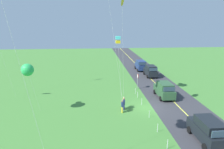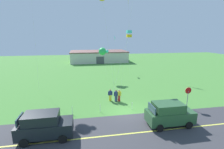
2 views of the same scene
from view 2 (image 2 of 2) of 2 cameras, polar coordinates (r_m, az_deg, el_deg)
ground_plane at (r=18.89m, az=5.59°, el=-13.10°), size 120.00×120.00×0.10m
asphalt_road at (r=15.55m, az=9.76°, el=-19.28°), size 120.00×7.00×0.00m
road_centre_stripe at (r=15.55m, az=9.76°, el=-19.27°), size 120.00×0.16×0.00m
car_suv_foreground at (r=16.83m, az=19.31°, el=-12.73°), size 4.40×2.12×2.24m
car_parked_west_near at (r=15.17m, az=-22.49°, el=-16.02°), size 4.40×2.12×2.24m
stop_sign at (r=21.07m, az=24.93°, el=-6.04°), size 0.76×0.08×2.56m
person_adult_near at (r=21.37m, az=2.47°, el=-7.17°), size 0.58×0.22×1.60m
person_adult_companion at (r=21.32m, az=1.42°, el=-7.20°), size 0.58×0.22×1.60m
person_child_watcher at (r=21.49m, az=-0.62°, el=-7.04°), size 0.58×0.22×1.60m
kite_yellow_high at (r=20.97m, az=5.94°, el=13.85°), size 2.72×0.58×9.01m
kite_pink_drift at (r=30.95m, az=-3.26°, el=8.05°), size 1.90×1.40×6.22m
kite_orange_near at (r=38.76m, az=1.00°, el=12.69°), size 0.62×1.16×8.51m
warehouse_distant at (r=55.22m, az=-4.67°, el=6.39°), size 18.36×10.20×3.50m
fence_post_0 at (r=19.17m, az=-22.12°, el=-12.02°), size 0.05×0.05×0.90m
fence_post_1 at (r=18.76m, az=-13.72°, el=-11.94°), size 0.05×0.05×0.90m
fence_post_2 at (r=18.78m, az=-4.15°, el=-11.54°), size 0.05×0.05×0.90m
fence_post_3 at (r=19.46m, az=7.01°, el=-10.69°), size 0.05×0.05×0.90m
fence_post_4 at (r=20.34m, az=14.16°, el=-9.93°), size 0.05×0.05×0.90m
fence_post_5 at (r=21.01m, az=18.15°, el=-9.43°), size 0.05×0.05×0.90m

